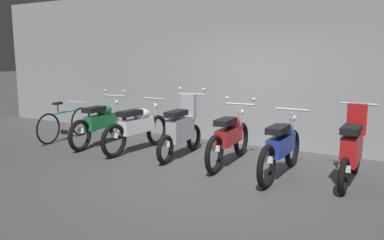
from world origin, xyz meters
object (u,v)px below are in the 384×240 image
object	(u,v)px
motorbike_slot_1	(137,127)
bicycle	(65,124)
motorbike_slot_4	(281,146)
motorbike_slot_5	(352,149)
motorbike_slot_0	(101,122)
motorbike_slot_3	(230,137)
motorbike_slot_2	(181,129)

from	to	relation	value
motorbike_slot_1	bicycle	world-z (taller)	motorbike_slot_1
motorbike_slot_4	motorbike_slot_5	size ratio (longest dim) A/B	1.16
motorbike_slot_5	motorbike_slot_4	bearing A→B (deg)	-167.28
motorbike_slot_0	bicycle	size ratio (longest dim) A/B	1.13
motorbike_slot_3	motorbike_slot_5	size ratio (longest dim) A/B	1.16
motorbike_slot_1	motorbike_slot_5	size ratio (longest dim) A/B	1.16
motorbike_slot_2	motorbike_slot_4	bearing A→B (deg)	-7.21
motorbike_slot_5	motorbike_slot_1	bearing A→B (deg)	-179.55
motorbike_slot_2	motorbike_slot_4	size ratio (longest dim) A/B	0.86
motorbike_slot_0	motorbike_slot_4	world-z (taller)	motorbike_slot_0
motorbike_slot_2	bicycle	xyz separation A→B (m)	(-3.08, -0.07, -0.17)
motorbike_slot_2	motorbike_slot_4	world-z (taller)	motorbike_slot_2
motorbike_slot_3	motorbike_slot_4	world-z (taller)	motorbike_slot_3
motorbike_slot_0	motorbike_slot_5	distance (m)	5.06
motorbike_slot_0	motorbike_slot_2	world-z (taller)	motorbike_slot_2
motorbike_slot_1	bicycle	distance (m)	2.08
motorbike_slot_2	motorbike_slot_5	distance (m)	3.04
motorbike_slot_2	motorbike_slot_3	distance (m)	1.01
motorbike_slot_0	motorbike_slot_1	distance (m)	1.02
motorbike_slot_1	motorbike_slot_3	size ratio (longest dim) A/B	1.00
motorbike_slot_3	motorbike_slot_5	xyz separation A→B (m)	(2.03, -0.01, 0.03)
motorbike_slot_2	bicycle	world-z (taller)	motorbike_slot_2
motorbike_slot_4	bicycle	size ratio (longest dim) A/B	1.13
motorbike_slot_2	bicycle	distance (m)	3.09
motorbike_slot_0	motorbike_slot_5	xyz separation A→B (m)	(5.06, 0.00, 0.03)
motorbike_slot_3	motorbike_slot_4	distance (m)	1.04
motorbike_slot_5	bicycle	bearing A→B (deg)	-179.64
motorbike_slot_3	bicycle	size ratio (longest dim) A/B	1.13
motorbike_slot_1	motorbike_slot_2	distance (m)	1.01
motorbike_slot_4	motorbike_slot_2	bearing A→B (deg)	172.79
motorbike_slot_3	motorbike_slot_4	xyz separation A→B (m)	(1.01, -0.24, -0.00)
motorbike_slot_2	motorbike_slot_3	world-z (taller)	motorbike_slot_2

